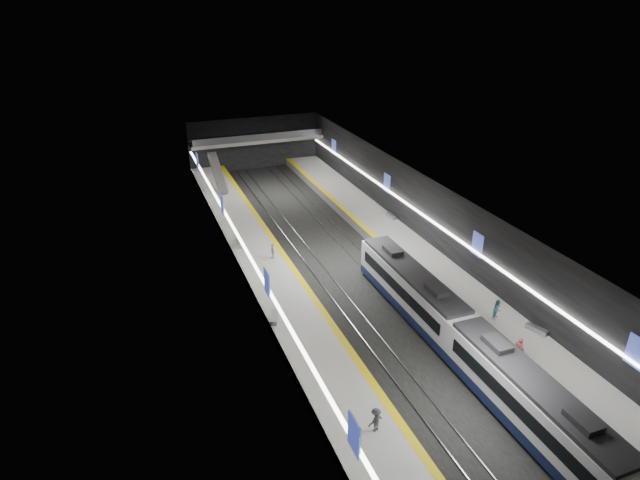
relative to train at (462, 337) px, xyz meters
name	(u,v)px	position (x,y,z in m)	size (l,w,h in m)	color
ground	(342,267)	(-2.50, 16.91, -2.20)	(70.00, 70.00, 0.00)	black
ceiling	(344,193)	(-2.50, 16.91, 5.80)	(20.00, 70.00, 0.04)	beige
wall_left	(243,247)	(-12.50, 16.91, 1.80)	(0.04, 70.00, 8.00)	black
wall_right	(431,217)	(7.50, 16.91, 1.80)	(0.04, 70.00, 8.00)	black
wall_back	(254,143)	(-2.50, 51.91, 1.80)	(20.00, 0.04, 8.00)	black
platform_left	(271,276)	(-10.00, 16.91, -1.70)	(5.00, 70.00, 1.00)	slate
tile_surface_left	(271,271)	(-10.00, 16.91, -1.19)	(5.00, 70.00, 0.02)	#A2A39E
tactile_strip_left	(292,267)	(-7.80, 16.91, -1.18)	(0.60, 70.00, 0.02)	yellow
platform_right	(408,251)	(5.00, 16.91, -1.70)	(5.00, 70.00, 1.00)	slate
tile_surface_right	(408,247)	(5.00, 16.91, -1.19)	(5.00, 70.00, 0.02)	#A2A39E
tactile_strip_right	(389,250)	(2.80, 16.91, -1.18)	(0.60, 70.00, 0.02)	yellow
rails	(342,267)	(-2.50, 16.91, -2.14)	(6.52, 70.00, 0.12)	gray
train	(462,337)	(0.00, 0.00, 0.00)	(2.69, 30.04, 3.60)	#10193B
ad_posters	(339,223)	(-2.50, 17.91, 2.30)	(19.94, 53.50, 2.20)	#3C4DB6
cove_light_left	(245,249)	(-12.30, 16.91, 1.60)	(0.25, 68.60, 0.12)	white
cove_light_right	(429,219)	(7.30, 16.91, 1.60)	(0.25, 68.60, 0.12)	white
mezzanine_bridge	(258,140)	(-2.50, 49.84, 2.84)	(20.00, 3.00, 1.50)	gray
escalator	(218,173)	(-10.00, 42.91, 0.70)	(1.20, 8.00, 0.60)	#99999E
bench_left_near	(274,317)	(-12.00, 8.79, -0.96)	(0.54, 1.93, 0.47)	#99999E
bench_left_far	(239,243)	(-11.55, 23.66, -0.95)	(0.56, 2.01, 0.49)	#99999E
bench_right_near	(537,329)	(7.00, -0.17, -0.98)	(0.50, 1.78, 0.44)	#99999E
bench_right_far	(391,216)	(7.00, 24.66, -0.99)	(0.48, 1.72, 0.42)	#99999E
passenger_right_a	(519,349)	(3.22, -2.53, -0.24)	(0.70, 0.46, 1.91)	#A93F3F
passenger_right_b	(498,309)	(5.28, 2.60, -0.34)	(0.83, 0.65, 1.71)	teal
passenger_left_a	(273,251)	(-9.04, 19.43, -0.38)	(0.95, 0.40, 1.62)	silver
passenger_left_b	(376,420)	(-9.55, -5.05, -0.36)	(1.08, 0.62, 1.67)	#3E3D44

